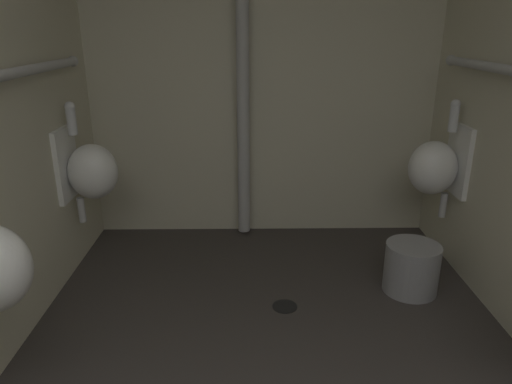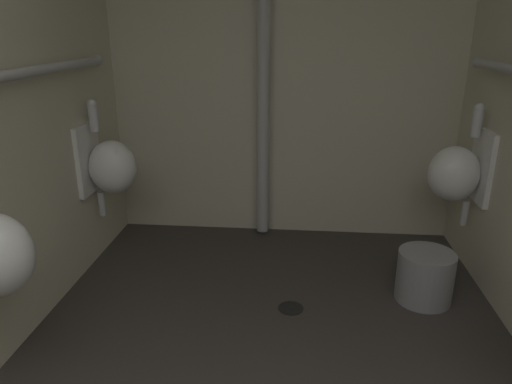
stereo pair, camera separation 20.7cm
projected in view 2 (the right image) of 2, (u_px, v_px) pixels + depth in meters
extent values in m
cube|color=beige|center=(285.00, 56.00, 3.24)|extent=(2.56, 0.06, 2.58)
ellipsoid|color=white|center=(113.00, 167.00, 2.97)|extent=(0.30, 0.26, 0.34)
cube|color=white|center=(88.00, 159.00, 2.97)|extent=(0.03, 0.30, 0.44)
cylinder|color=silver|center=(93.00, 118.00, 2.88)|extent=(0.06, 0.06, 0.16)
sphere|color=silver|center=(92.00, 104.00, 2.85)|extent=(0.06, 0.06, 0.06)
cylinder|color=#B2B2B2|center=(102.00, 204.00, 3.07)|extent=(0.04, 0.04, 0.16)
ellipsoid|color=white|center=(454.00, 174.00, 2.84)|extent=(0.30, 0.26, 0.34)
cube|color=white|center=(482.00, 166.00, 2.81)|extent=(0.03, 0.30, 0.44)
cylinder|color=silver|center=(477.00, 123.00, 2.73)|extent=(0.06, 0.06, 0.16)
sphere|color=silver|center=(479.00, 108.00, 2.70)|extent=(0.06, 0.06, 0.06)
cylinder|color=#B2B2B2|center=(465.00, 213.00, 2.92)|extent=(0.04, 0.04, 0.16)
sphere|color=#B2B2B2|center=(98.00, 61.00, 2.96)|extent=(0.06, 0.06, 0.06)
sphere|color=#B2B2B2|center=(477.00, 62.00, 2.81)|extent=(0.06, 0.06, 0.06)
cylinder|color=#B2B2B2|center=(263.00, 57.00, 3.15)|extent=(0.09, 0.09, 2.53)
cylinder|color=black|center=(291.00, 308.00, 2.62)|extent=(0.14, 0.14, 0.01)
cylinder|color=gray|center=(425.00, 276.00, 2.67)|extent=(0.31, 0.31, 0.29)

